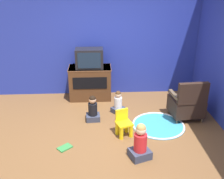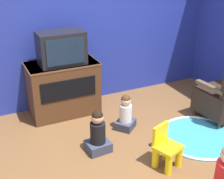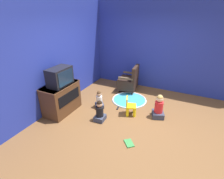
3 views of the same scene
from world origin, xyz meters
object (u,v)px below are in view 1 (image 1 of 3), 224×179
Objects in this scene: child_watching_right at (118,103)px; remote_control at (127,123)px; television at (89,58)px; tv_cabinet at (90,82)px; child_watching_center at (140,143)px; yellow_kid_chair at (124,125)px; child_watching_left at (93,110)px; book at (65,148)px; black_armchair at (187,104)px.

remote_control is at bearing -112.50° from child_watching_right.
television is at bearing 90.19° from child_watching_right.
child_watching_center is at bearing -70.29° from tv_cabinet.
child_watching_left reaches higher than yellow_kid_chair.
child_watching_center is (0.86, -2.40, -0.13)m from tv_cabinet.
yellow_kid_chair is 1.14m from book.
black_armchair reaches higher than remote_control.
black_armchair is 1.78× the size of yellow_kid_chair.
remote_control is at bearing 1.71° from black_armchair.
tv_cabinet is at bearing 37.38° from book.
book is (-0.41, -2.04, -1.01)m from television.
tv_cabinet is 1.98× the size of child_watching_right.
book is 1.42m from remote_control.
child_watching_center is at bearing 42.05° from black_armchair.
remote_control is (0.15, -0.50, -0.21)m from child_watching_right.
tv_cabinet is 0.62m from television.
yellow_kid_chair is at bearing -49.19° from child_watching_left.
black_armchair is 2.63m from book.
tv_cabinet is 1.14m from child_watching_left.
remote_control is at bearing 74.63° from child_watching_center.
yellow_kid_chair is (-1.37, -0.56, -0.13)m from black_armchair.
television reaches higher than child_watching_center.
television is 1.33m from child_watching_left.
child_watching_right is (-0.04, 0.91, 0.01)m from yellow_kid_chair.
black_armchair is 3.11× the size of book.
black_armchair is 1.74× the size of child_watching_right.
child_watching_center reaches higher than book.
black_armchair is (2.03, -1.10, -0.68)m from television.
child_watching_right is 1.66m from book.
black_armchair is 5.68× the size of remote_control.
child_watching_right is 3.26× the size of remote_control.
child_watching_left reaches higher than book.
yellow_kid_chair is 0.90× the size of child_watching_left.
book is at bearing -120.22° from child_watching_left.
tv_cabinet is 1.82× the size of child_watching_left.
television is at bearing -90.00° from tv_cabinet.
book is (-1.06, -0.38, -0.20)m from yellow_kid_chair.
child_watching_left is at bearing 101.55° from child_watching_center.
television reaches higher than black_armchair.
television is at bearing 91.56° from yellow_kid_chair.
yellow_kid_chair is 0.78× the size of child_watching_center.
tv_cabinet reaches higher than child_watching_left.
tv_cabinet reaches higher than book.
yellow_kid_chair is at bearing -68.48° from television.
child_watching_left is at bearing 22.02° from book.
black_armchair is at bearing -53.41° from child_watching_right.
book is (-1.02, -1.29, -0.21)m from child_watching_right.
tv_cabinet is 1.58× the size of child_watching_center.
black_armchair is 1.31m from remote_control.
television reaches higher than child_watching_right.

